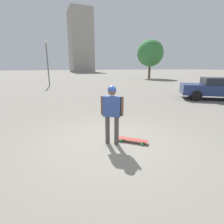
# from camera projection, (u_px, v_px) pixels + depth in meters

# --- Properties ---
(ground_plane) EXTENTS (220.00, 220.00, 0.00)m
(ground_plane) POSITION_uv_depth(u_px,v_px,m) (112.00, 143.00, 4.90)
(ground_plane) COLOR gray
(person) EXTENTS (0.52, 0.43, 1.62)m
(person) POSITION_uv_depth(u_px,v_px,m) (112.00, 109.00, 4.65)
(person) COLOR #4C4742
(person) RESTS_ON ground_plane
(skateboard) EXTENTS (0.78, 0.73, 0.09)m
(skateboard) POSITION_uv_depth(u_px,v_px,m) (132.00, 140.00, 4.96)
(skateboard) COLOR #A5332D
(skateboard) RESTS_ON ground_plane
(car_parked_near) EXTENTS (4.55, 3.92, 1.41)m
(car_parked_near) POSITION_uv_depth(u_px,v_px,m) (217.00, 88.00, 11.33)
(car_parked_near) COLOR navy
(car_parked_near) RESTS_ON ground_plane
(building_block_distant) EXTENTS (9.13, 11.78, 25.01)m
(building_block_distant) POSITION_uv_depth(u_px,v_px,m) (81.00, 42.00, 74.98)
(building_block_distant) COLOR #9E998E
(building_block_distant) RESTS_ON ground_plane
(tree_distant) EXTENTS (4.64, 4.64, 6.72)m
(tree_distant) POSITION_uv_depth(u_px,v_px,m) (150.00, 53.00, 30.86)
(tree_distant) COLOR brown
(tree_distant) RESTS_ON ground_plane
(lamp_post) EXTENTS (0.28, 0.28, 4.73)m
(lamp_post) POSITION_uv_depth(u_px,v_px,m) (47.00, 59.00, 18.84)
(lamp_post) COLOR #59595E
(lamp_post) RESTS_ON ground_plane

